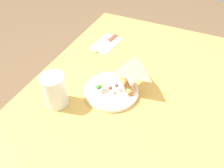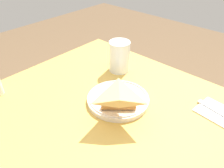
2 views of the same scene
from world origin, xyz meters
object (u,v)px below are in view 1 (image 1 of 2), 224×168
milk_glass (55,92)px  napkin_folded (106,44)px  dining_table (137,101)px  butter_knife (107,42)px  plate_pizza (111,90)px

milk_glass → napkin_folded: 0.44m
dining_table → butter_knife: size_ratio=5.57×
milk_glass → butter_knife: size_ratio=0.68×
napkin_folded → butter_knife: 0.01m
plate_pizza → napkin_folded: bearing=-150.7°
dining_table → butter_knife: (-0.22, -0.25, 0.12)m
dining_table → milk_glass: milk_glass is taller
dining_table → napkin_folded: bearing=-129.6°
milk_glass → plate_pizza: bearing=129.8°
dining_table → napkin_folded: size_ratio=5.90×
dining_table → plate_pizza: plate_pizza is taller
dining_table → plate_pizza: bearing=-42.2°
dining_table → milk_glass: (0.23, -0.25, 0.17)m
plate_pizza → napkin_folded: plate_pizza is taller
dining_table → butter_knife: bearing=-130.9°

